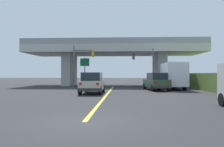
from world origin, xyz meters
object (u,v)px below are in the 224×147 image
(traffic_signal_farside, at_px, (80,61))
(highway_sign, at_px, (85,65))
(box_truck, at_px, (172,76))
(suv_lead, at_px, (92,83))
(suv_crossing, at_px, (156,82))
(traffic_signal_nearside, at_px, (146,62))

(traffic_signal_farside, xyz_separation_m, highway_sign, (0.12, 3.02, -0.50))
(box_truck, bearing_deg, suv_lead, -142.84)
(highway_sign, bearing_deg, box_truck, -28.74)
(suv_lead, relative_size, box_truck, 0.63)
(highway_sign, bearing_deg, suv_lead, -77.09)
(suv_lead, bearing_deg, highway_sign, 102.91)
(suv_lead, distance_m, suv_crossing, 8.17)
(suv_crossing, relative_size, traffic_signal_farside, 0.81)
(box_truck, relative_size, traffic_signal_farside, 1.23)
(suv_crossing, height_order, box_truck, box_truck)
(traffic_signal_farside, bearing_deg, box_truck, -16.54)
(box_truck, xyz_separation_m, traffic_signal_nearside, (-2.93, 3.06, 1.81))
(box_truck, height_order, traffic_signal_farside, traffic_signal_farside)
(traffic_signal_nearside, xyz_separation_m, highway_sign, (-9.22, 3.60, -0.21))
(traffic_signal_farside, bearing_deg, suv_crossing, -30.71)
(traffic_signal_nearside, relative_size, traffic_signal_farside, 0.91)
(box_truck, distance_m, highway_sign, 13.96)
(suv_crossing, xyz_separation_m, box_truck, (2.29, 2.28, 0.67))
(traffic_signal_nearside, distance_m, highway_sign, 9.90)
(suv_lead, bearing_deg, traffic_signal_farside, 107.04)
(suv_lead, relative_size, suv_crossing, 0.95)
(traffic_signal_farside, bearing_deg, suv_lead, -72.96)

